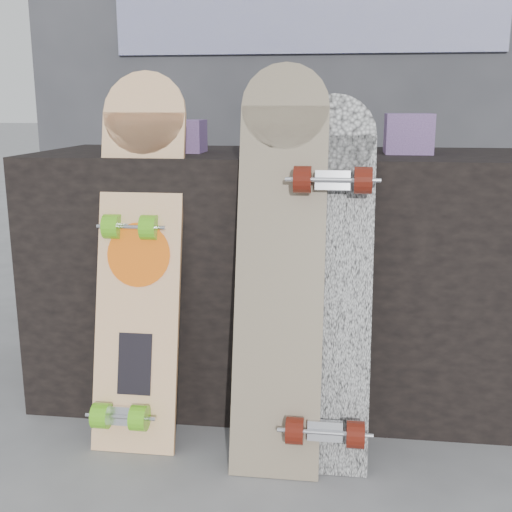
# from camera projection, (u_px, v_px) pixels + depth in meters

# --- Properties ---
(ground) EXTENTS (60.00, 60.00, 0.00)m
(ground) POSITION_uv_depth(u_px,v_px,m) (273.00, 468.00, 1.71)
(ground) COLOR slate
(ground) RESTS_ON ground
(vendor_table) EXTENTS (1.60, 0.60, 0.80)m
(vendor_table) POSITION_uv_depth(u_px,v_px,m) (290.00, 275.00, 2.10)
(vendor_table) COLOR black
(vendor_table) RESTS_ON ground
(booth) EXTENTS (2.40, 0.22, 2.20)m
(booth) POSITION_uv_depth(u_px,v_px,m) (307.00, 67.00, 2.76)
(booth) COLOR #343439
(booth) RESTS_ON ground
(merch_box_purple) EXTENTS (0.18, 0.12, 0.10)m
(merch_box_purple) POSITION_uv_depth(u_px,v_px,m) (175.00, 136.00, 2.01)
(merch_box_purple) COLOR #4F3064
(merch_box_purple) RESTS_ON vendor_table
(merch_box_small) EXTENTS (0.14, 0.14, 0.12)m
(merch_box_small) POSITION_uv_depth(u_px,v_px,m) (408.00, 134.00, 1.95)
(merch_box_small) COLOR #4F3064
(merch_box_small) RESTS_ON vendor_table
(merch_box_flat) EXTENTS (0.22, 0.10, 0.06)m
(merch_box_flat) POSITION_uv_depth(u_px,v_px,m) (328.00, 141.00, 2.12)
(merch_box_flat) COLOR #D1B78C
(merch_box_flat) RESTS_ON vendor_table
(longboard_geisha) EXTENTS (0.24, 0.28, 1.04)m
(longboard_geisha) POSITION_uv_depth(u_px,v_px,m) (140.00, 249.00, 1.80)
(longboard_geisha) COLOR beige
(longboard_geisha) RESTS_ON ground
(longboard_celtic) EXTENTS (0.23, 0.30, 1.06)m
(longboard_celtic) POSITION_uv_depth(u_px,v_px,m) (281.00, 255.00, 1.68)
(longboard_celtic) COLOR #CAB189
(longboard_celtic) RESTS_ON ground
(longboard_cascadia) EXTENTS (0.22, 0.31, 0.98)m
(longboard_cascadia) POSITION_uv_depth(u_px,v_px,m) (330.00, 279.00, 1.68)
(longboard_cascadia) COLOR silver
(longboard_cascadia) RESTS_ON ground
(skateboard_dark) EXTENTS (0.18, 0.32, 0.78)m
(skateboard_dark) POSITION_uv_depth(u_px,v_px,m) (131.00, 304.00, 1.81)
(skateboard_dark) COLOR black
(skateboard_dark) RESTS_ON ground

